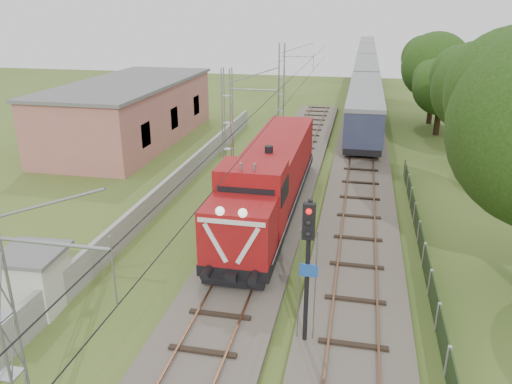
% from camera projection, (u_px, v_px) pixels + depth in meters
% --- Properties ---
extents(ground, '(140.00, 140.00, 0.00)m').
position_uv_depth(ground, '(225.00, 313.00, 19.63)').
color(ground, '#3C531F').
rests_on(ground, ground).
extents(track_main, '(4.20, 70.00, 0.45)m').
position_uv_depth(track_main, '(260.00, 234.00, 25.97)').
color(track_main, '#6B6054').
rests_on(track_main, ground).
extents(track_side, '(4.20, 80.00, 0.45)m').
position_uv_depth(track_side, '(361.00, 166.00, 36.91)').
color(track_side, '#6B6054').
rests_on(track_side, ground).
extents(catenary, '(3.31, 70.00, 8.00)m').
position_uv_depth(catenary, '(229.00, 135.00, 29.76)').
color(catenary, gray).
rests_on(catenary, ground).
extents(boundary_wall, '(0.25, 40.00, 1.50)m').
position_uv_depth(boundary_wall, '(175.00, 183.00, 31.61)').
color(boundary_wall, '#9E9E99').
rests_on(boundary_wall, ground).
extents(station_building, '(8.40, 20.40, 5.22)m').
position_uv_depth(station_building, '(131.00, 111.00, 43.58)').
color(station_building, '#B36C60').
rests_on(station_building, ground).
extents(fence, '(0.12, 32.00, 1.20)m').
position_uv_depth(fence, '(430.00, 282.00, 20.62)').
color(fence, black).
rests_on(fence, ground).
extents(locomotive, '(3.07, 17.51, 4.45)m').
position_uv_depth(locomotive, '(270.00, 178.00, 27.80)').
color(locomotive, black).
rests_on(locomotive, ground).
extents(coach_rake, '(3.06, 91.28, 3.54)m').
position_uv_depth(coach_rake, '(366.00, 64.00, 78.74)').
color(coach_rake, black).
rests_on(coach_rake, ground).
extents(signal_post, '(0.62, 0.48, 5.59)m').
position_uv_depth(signal_post, '(308.00, 251.00, 16.27)').
color(signal_post, black).
rests_on(signal_post, ground).
extents(relay_hut, '(2.55, 2.55, 2.48)m').
position_uv_depth(relay_hut, '(35.00, 279.00, 19.58)').
color(relay_hut, silver).
rests_on(relay_hut, ground).
extents(tree_b, '(7.05, 6.72, 9.15)m').
position_uv_depth(tree_b, '(480.00, 89.00, 35.54)').
color(tree_b, '#332214').
rests_on(tree_b, ground).
extents(tree_c, '(5.46, 5.20, 7.08)m').
position_uv_depth(tree_c, '(443.00, 87.00, 44.84)').
color(tree_c, '#332214').
rests_on(tree_c, ground).
extents(tree_d, '(6.95, 6.62, 9.01)m').
position_uv_depth(tree_d, '(436.00, 67.00, 48.91)').
color(tree_d, '#332214').
rests_on(tree_d, ground).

